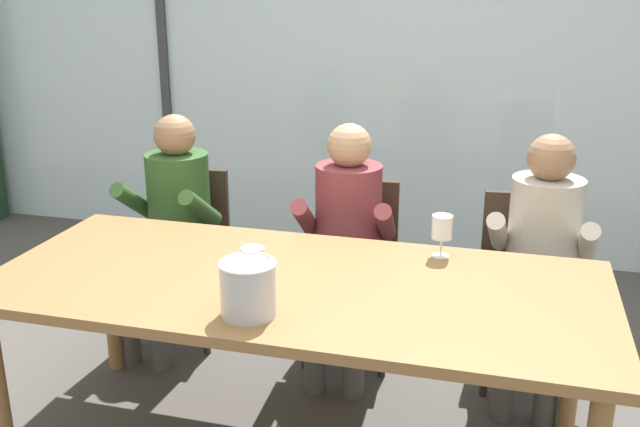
{
  "coord_description": "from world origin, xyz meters",
  "views": [
    {
      "loc": [
        0.73,
        -2.36,
        1.83
      ],
      "look_at": [
        0.0,
        0.35,
        0.9
      ],
      "focal_mm": 40.3,
      "sensor_mm": 36.0,
      "label": 1
    }
  ],
  "objects_px": {
    "chair_near_curtain": "(186,240)",
    "person_olive_shirt": "(172,217)",
    "dining_table": "(296,297)",
    "person_maroon_top": "(346,233)",
    "wine_glass_near_bucket": "(442,229)",
    "wine_glass_by_left_taster": "(253,263)",
    "chair_center": "(527,273)",
    "chair_left_of_center": "(353,255)",
    "person_beige_jumper": "(541,250)",
    "ice_bucket_primary": "(248,288)"
  },
  "relations": [
    {
      "from": "chair_near_curtain",
      "to": "wine_glass_near_bucket",
      "type": "relative_size",
      "value": 4.98
    },
    {
      "from": "chair_left_of_center",
      "to": "wine_glass_near_bucket",
      "type": "xyz_separation_m",
      "value": [
        0.48,
        -0.55,
        0.37
      ]
    },
    {
      "from": "dining_table",
      "to": "person_olive_shirt",
      "type": "height_order",
      "value": "person_olive_shirt"
    },
    {
      "from": "chair_near_curtain",
      "to": "dining_table",
      "type": "bearing_deg",
      "value": -50.71
    },
    {
      "from": "chair_near_curtain",
      "to": "person_olive_shirt",
      "type": "height_order",
      "value": "person_olive_shirt"
    },
    {
      "from": "dining_table",
      "to": "ice_bucket_primary",
      "type": "xyz_separation_m",
      "value": [
        -0.07,
        -0.32,
        0.17
      ]
    },
    {
      "from": "person_maroon_top",
      "to": "wine_glass_by_left_taster",
      "type": "distance_m",
      "value": 0.96
    },
    {
      "from": "chair_center",
      "to": "chair_left_of_center",
      "type": "bearing_deg",
      "value": 172.27
    },
    {
      "from": "ice_bucket_primary",
      "to": "wine_glass_by_left_taster",
      "type": "bearing_deg",
      "value": 104.42
    },
    {
      "from": "person_maroon_top",
      "to": "person_beige_jumper",
      "type": "distance_m",
      "value": 0.89
    },
    {
      "from": "chair_left_of_center",
      "to": "person_olive_shirt",
      "type": "height_order",
      "value": "person_olive_shirt"
    },
    {
      "from": "dining_table",
      "to": "chair_center",
      "type": "distance_m",
      "value": 1.27
    },
    {
      "from": "chair_near_curtain",
      "to": "person_maroon_top",
      "type": "relative_size",
      "value": 0.73
    },
    {
      "from": "chair_left_of_center",
      "to": "wine_glass_by_left_taster",
      "type": "distance_m",
      "value": 1.15
    },
    {
      "from": "chair_left_of_center",
      "to": "person_olive_shirt",
      "type": "bearing_deg",
      "value": -173.89
    },
    {
      "from": "chair_left_of_center",
      "to": "wine_glass_by_left_taster",
      "type": "relative_size",
      "value": 4.98
    },
    {
      "from": "chair_left_of_center",
      "to": "ice_bucket_primary",
      "type": "distance_m",
      "value": 1.3
    },
    {
      "from": "chair_left_of_center",
      "to": "person_maroon_top",
      "type": "bearing_deg",
      "value": -95.4
    },
    {
      "from": "person_maroon_top",
      "to": "dining_table",
      "type": "bearing_deg",
      "value": -95.46
    },
    {
      "from": "chair_near_curtain",
      "to": "chair_left_of_center",
      "type": "xyz_separation_m",
      "value": [
        0.91,
        0.02,
        0.0
      ]
    },
    {
      "from": "chair_near_curtain",
      "to": "wine_glass_near_bucket",
      "type": "xyz_separation_m",
      "value": [
        1.39,
        -0.53,
        0.37
      ]
    },
    {
      "from": "chair_near_curtain",
      "to": "person_maroon_top",
      "type": "xyz_separation_m",
      "value": [
        0.9,
        -0.13,
        0.17
      ]
    },
    {
      "from": "person_beige_jumper",
      "to": "ice_bucket_primary",
      "type": "distance_m",
      "value": 1.48
    },
    {
      "from": "chair_center",
      "to": "wine_glass_near_bucket",
      "type": "xyz_separation_m",
      "value": [
        -0.36,
        -0.54,
        0.37
      ]
    },
    {
      "from": "wine_glass_near_bucket",
      "to": "person_olive_shirt",
      "type": "bearing_deg",
      "value": 164.17
    },
    {
      "from": "ice_bucket_primary",
      "to": "wine_glass_near_bucket",
      "type": "bearing_deg",
      "value": 51.17
    },
    {
      "from": "person_maroon_top",
      "to": "wine_glass_near_bucket",
      "type": "relative_size",
      "value": 6.82
    },
    {
      "from": "person_maroon_top",
      "to": "person_olive_shirt",
      "type": "bearing_deg",
      "value": 175.46
    },
    {
      "from": "chair_near_curtain",
      "to": "person_olive_shirt",
      "type": "distance_m",
      "value": 0.22
    },
    {
      "from": "ice_bucket_primary",
      "to": "dining_table",
      "type": "bearing_deg",
      "value": 78.31
    },
    {
      "from": "chair_left_of_center",
      "to": "person_maroon_top",
      "type": "relative_size",
      "value": 0.73
    },
    {
      "from": "dining_table",
      "to": "wine_glass_by_left_taster",
      "type": "xyz_separation_m",
      "value": [
        -0.11,
        -0.15,
        0.19
      ]
    },
    {
      "from": "chair_center",
      "to": "wine_glass_by_left_taster",
      "type": "xyz_separation_m",
      "value": [
        -0.97,
        -1.08,
        0.37
      ]
    },
    {
      "from": "person_beige_jumper",
      "to": "ice_bucket_primary",
      "type": "bearing_deg",
      "value": -126.6
    },
    {
      "from": "person_beige_jumper",
      "to": "ice_bucket_primary",
      "type": "xyz_separation_m",
      "value": [
        -0.97,
        -1.1,
        0.18
      ]
    },
    {
      "from": "person_maroon_top",
      "to": "ice_bucket_primary",
      "type": "height_order",
      "value": "person_maroon_top"
    },
    {
      "from": "dining_table",
      "to": "wine_glass_near_bucket",
      "type": "height_order",
      "value": "wine_glass_near_bucket"
    },
    {
      "from": "chair_near_curtain",
      "to": "chair_left_of_center",
      "type": "distance_m",
      "value": 0.91
    },
    {
      "from": "chair_center",
      "to": "wine_glass_by_left_taster",
      "type": "distance_m",
      "value": 1.49
    },
    {
      "from": "ice_bucket_primary",
      "to": "person_olive_shirt",
      "type": "bearing_deg",
      "value": 127.07
    },
    {
      "from": "chair_left_of_center",
      "to": "ice_bucket_primary",
      "type": "xyz_separation_m",
      "value": [
        -0.08,
        -1.25,
        0.35
      ]
    },
    {
      "from": "wine_glass_by_left_taster",
      "to": "chair_near_curtain",
      "type": "bearing_deg",
      "value": 126.42
    },
    {
      "from": "chair_center",
      "to": "person_maroon_top",
      "type": "relative_size",
      "value": 0.73
    },
    {
      "from": "person_maroon_top",
      "to": "wine_glass_near_bucket",
      "type": "distance_m",
      "value": 0.66
    },
    {
      "from": "dining_table",
      "to": "person_maroon_top",
      "type": "distance_m",
      "value": 0.78
    },
    {
      "from": "person_maroon_top",
      "to": "person_beige_jumper",
      "type": "xyz_separation_m",
      "value": [
        0.89,
        0.0,
        0.0
      ]
    },
    {
      "from": "person_beige_jumper",
      "to": "wine_glass_near_bucket",
      "type": "xyz_separation_m",
      "value": [
        -0.41,
        -0.39,
        0.2
      ]
    },
    {
      "from": "chair_near_curtain",
      "to": "person_maroon_top",
      "type": "height_order",
      "value": "person_maroon_top"
    },
    {
      "from": "wine_glass_by_left_taster",
      "to": "wine_glass_near_bucket",
      "type": "xyz_separation_m",
      "value": [
        0.61,
        0.53,
        0.0
      ]
    },
    {
      "from": "ice_bucket_primary",
      "to": "wine_glass_by_left_taster",
      "type": "relative_size",
      "value": 1.12
    }
  ]
}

